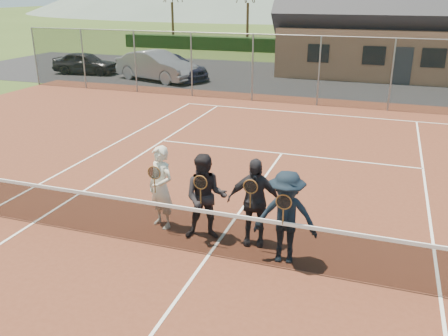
# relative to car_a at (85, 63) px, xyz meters

# --- Properties ---
(ground) EXTENTS (220.00, 220.00, 0.00)m
(ground) POSITION_rel_car_a_xyz_m (14.71, 2.51, -0.67)
(ground) COLOR #334819
(ground) RESTS_ON ground
(court_surface) EXTENTS (30.00, 30.00, 0.02)m
(court_surface) POSITION_rel_car_a_xyz_m (14.71, -17.49, -0.66)
(court_surface) COLOR #562819
(court_surface) RESTS_ON ground
(tarmac_carpark) EXTENTS (40.00, 12.00, 0.01)m
(tarmac_carpark) POSITION_rel_car_a_xyz_m (10.71, 2.51, -0.66)
(tarmac_carpark) COLOR black
(tarmac_carpark) RESTS_ON ground
(hedge_row) EXTENTS (40.00, 1.20, 1.10)m
(hedge_row) POSITION_rel_car_a_xyz_m (14.71, 14.51, -0.12)
(hedge_row) COLOR black
(hedge_row) RESTS_ON ground
(car_a) EXTENTS (4.08, 2.00, 1.34)m
(car_a) POSITION_rel_car_a_xyz_m (0.00, 0.00, 0.00)
(car_a) COLOR black
(car_a) RESTS_ON ground
(car_b) EXTENTS (5.26, 3.13, 1.64)m
(car_b) POSITION_rel_car_a_xyz_m (5.14, -0.63, 0.15)
(car_b) COLOR gray
(car_b) RESTS_ON ground
(car_c) EXTENTS (5.33, 3.49, 1.44)m
(car_c) POSITION_rel_car_a_xyz_m (5.70, -0.05, 0.05)
(car_c) COLOR #1A1A34
(car_c) RESTS_ON ground
(court_markings) EXTENTS (11.03, 23.83, 0.01)m
(court_markings) POSITION_rel_car_a_xyz_m (14.71, -17.49, -0.64)
(court_markings) COLOR white
(court_markings) RESTS_ON court_surface
(tennis_net) EXTENTS (11.68, 0.08, 1.10)m
(tennis_net) POSITION_rel_car_a_xyz_m (14.71, -17.49, -0.13)
(tennis_net) COLOR slate
(tennis_net) RESTS_ON ground
(perimeter_fence) EXTENTS (30.07, 0.07, 3.02)m
(perimeter_fence) POSITION_rel_car_a_xyz_m (14.71, -3.99, 0.86)
(perimeter_fence) COLOR slate
(perimeter_fence) RESTS_ON ground
(clubhouse) EXTENTS (15.60, 8.20, 7.70)m
(clubhouse) POSITION_rel_car_a_xyz_m (18.71, 6.51, 3.32)
(clubhouse) COLOR #9E6B4C
(clubhouse) RESTS_ON ground
(player_a) EXTENTS (0.78, 0.66, 1.80)m
(player_a) POSITION_rel_car_a_xyz_m (13.33, -16.69, 0.25)
(player_a) COLOR beige
(player_a) RESTS_ON court_surface
(player_b) EXTENTS (1.03, 0.90, 1.80)m
(player_b) POSITION_rel_car_a_xyz_m (14.41, -16.86, 0.25)
(player_b) COLOR black
(player_b) RESTS_ON court_surface
(player_c) EXTENTS (1.12, 0.63, 1.80)m
(player_c) POSITION_rel_car_a_xyz_m (15.37, -16.75, 0.25)
(player_c) COLOR #232227
(player_c) RESTS_ON court_surface
(player_d) EXTENTS (1.23, 0.80, 1.80)m
(player_d) POSITION_rel_car_a_xyz_m (16.11, -17.22, 0.25)
(player_d) COLOR black
(player_d) RESTS_ON court_surface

